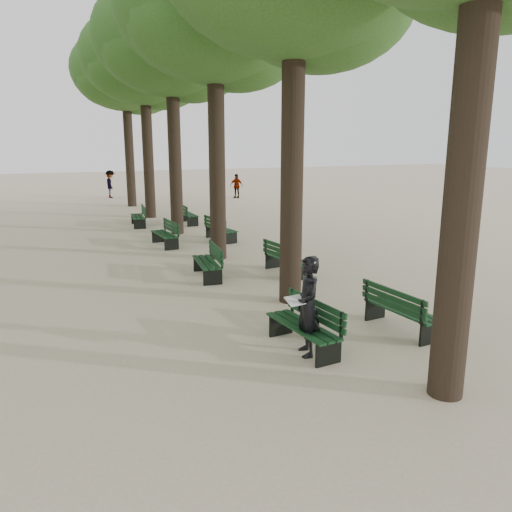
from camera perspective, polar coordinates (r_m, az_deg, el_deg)
name	(u,v)px	position (r m, az deg, el deg)	size (l,w,h in m)	color
ground	(295,360)	(8.99, 4.48, -11.78)	(120.00, 120.00, 0.00)	beige
tree_central_2	(214,7)	(16.57, -4.78, 26.50)	(6.00, 6.00, 9.95)	#33261C
tree_central_3	(171,38)	(21.23, -9.72, 23.33)	(6.00, 6.00, 9.95)	#33261C
tree_central_4	(143,58)	(26.02, -12.74, 21.25)	(6.00, 6.00, 9.95)	#33261C
tree_central_5	(125,71)	(30.88, -14.77, 19.78)	(6.00, 6.00, 9.95)	#33261C
bench_left_0	(303,335)	(9.35, 5.38, -8.99)	(0.71, 1.84, 0.92)	black
bench_left_1	(207,268)	(14.12, -5.61, -1.41)	(0.81, 1.86, 0.92)	black
bench_left_2	(165,239)	(18.63, -10.38, 1.95)	(0.67, 1.83, 0.92)	black
bench_left_3	(138,220)	(23.32, -13.31, 4.00)	(0.78, 1.85, 0.92)	black
bench_right_0	(401,318)	(10.58, 16.27, -6.82)	(0.67, 1.83, 0.92)	black
bench_right_1	(287,265)	(14.50, 3.61, -0.99)	(0.76, 1.85, 0.92)	black
bench_right_2	(221,234)	(19.44, -4.01, 2.58)	(0.81, 1.86, 0.92)	black
bench_right_3	(188,218)	(23.56, -7.75, 4.31)	(0.63, 1.82, 0.92)	black
man_with_map	(308,306)	(8.92, 5.92, -5.73)	(0.70, 0.79, 1.82)	black
pedestrian_b	(111,184)	(35.79, -16.29, 7.90)	(1.20, 0.37, 1.86)	#262628
pedestrian_c	(236,186)	(34.34, -2.26, 8.01)	(0.95, 0.33, 1.63)	#262628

